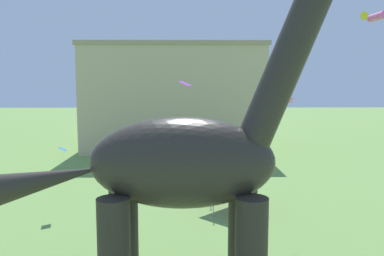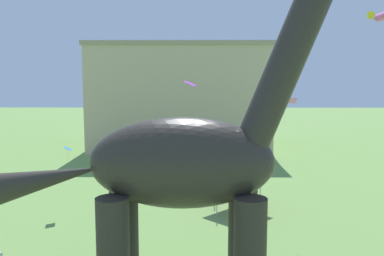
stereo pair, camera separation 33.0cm
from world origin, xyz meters
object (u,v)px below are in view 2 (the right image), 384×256
at_px(festival_canopy_tent, 237,172).
at_px(kite_drifting, 381,16).
at_px(kite_near_low, 285,101).
at_px(kite_trailing, 190,84).
at_px(dinosaur_sculpture, 180,163).
at_px(kite_near_high, 68,149).

height_order(festival_canopy_tent, kite_drifting, kite_drifting).
distance_m(festival_canopy_tent, kite_near_low, 5.85).
distance_m(festival_canopy_tent, kite_drifting, 17.14).
bearing_deg(festival_canopy_tent, kite_trailing, 112.75).
bearing_deg(kite_drifting, dinosaur_sculpture, -129.14).
relative_size(festival_canopy_tent, kite_drifting, 1.44).
distance_m(kite_trailing, kite_near_high, 11.57).
bearing_deg(festival_canopy_tent, kite_near_high, 179.29).
xyz_separation_m(kite_near_low, kite_drifting, (9.15, 8.49, 6.16)).
distance_m(festival_canopy_tent, kite_trailing, 9.85).
relative_size(festival_canopy_tent, kite_trailing, 2.13).
distance_m(kite_near_low, kite_near_high, 14.19).
height_order(dinosaur_sculpture, kite_near_high, dinosaur_sculpture).
bearing_deg(festival_canopy_tent, kite_drifting, 27.95).
xyz_separation_m(dinosaur_sculpture, kite_near_high, (-7.83, 12.26, -1.60)).
height_order(festival_canopy_tent, kite_trailing, kite_trailing).
distance_m(dinosaur_sculpture, festival_canopy_tent, 12.93).
xyz_separation_m(festival_canopy_tent, kite_trailing, (-3.11, 7.42, 5.68)).
relative_size(kite_trailing, kite_drifting, 0.67).
height_order(kite_near_high, kite_drifting, kite_drifting).
distance_m(kite_near_low, kite_drifting, 13.91).
height_order(dinosaur_sculpture, kite_near_low, dinosaur_sculpture).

